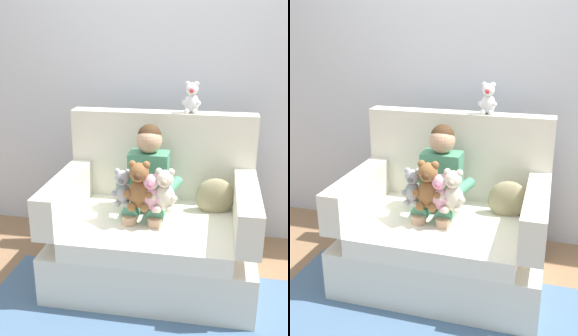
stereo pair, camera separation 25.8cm
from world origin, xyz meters
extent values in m
plane|color=#936D4C|center=(0.00, 0.00, 0.00)|extent=(8.00, 8.00, 0.00)
cube|color=silver|center=(0.00, 0.77, 1.30)|extent=(6.00, 0.10, 2.60)
cube|color=silver|center=(0.00, 0.00, 0.16)|extent=(1.29, 0.91, 0.33)
cube|color=white|center=(0.00, -0.07, 0.39)|extent=(1.01, 0.77, 0.12)
cube|color=silver|center=(0.00, 0.38, 0.76)|extent=(1.29, 0.14, 0.62)
cube|color=silver|center=(-0.57, -0.07, 0.58)|extent=(0.14, 0.77, 0.26)
cube|color=silver|center=(0.57, -0.07, 0.58)|extent=(0.14, 0.77, 0.26)
cube|color=#4C9370|center=(-0.06, 0.14, 0.67)|extent=(0.26, 0.16, 0.34)
sphere|color=tan|center=(-0.06, 0.14, 0.92)|extent=(0.17, 0.17, 0.17)
sphere|color=#472D19|center=(-0.06, 0.15, 0.95)|extent=(0.16, 0.16, 0.16)
cylinder|color=#4C9370|center=(-0.14, 0.01, 0.50)|extent=(0.11, 0.26, 0.11)
cylinder|color=tan|center=(-0.14, -0.12, 0.35)|extent=(0.09, 0.09, 0.30)
cylinder|color=#4C9370|center=(0.02, 0.01, 0.50)|extent=(0.11, 0.26, 0.11)
cylinder|color=tan|center=(0.02, -0.12, 0.35)|extent=(0.09, 0.09, 0.30)
cylinder|color=#4C9370|center=(-0.22, 0.02, 0.65)|extent=(0.13, 0.27, 0.07)
cylinder|color=#4C9370|center=(0.10, 0.02, 0.65)|extent=(0.13, 0.27, 0.07)
ellipsoid|color=brown|center=(-0.07, -0.11, 0.65)|extent=(0.14, 0.12, 0.19)
sphere|color=brown|center=(-0.07, -0.12, 0.79)|extent=(0.12, 0.12, 0.12)
sphere|color=#4C2D19|center=(-0.07, -0.18, 0.78)|extent=(0.05, 0.05, 0.05)
sphere|color=brown|center=(-0.12, -0.12, 0.84)|extent=(0.05, 0.05, 0.05)
sphere|color=brown|center=(-0.14, -0.15, 0.66)|extent=(0.05, 0.05, 0.05)
sphere|color=brown|center=(-0.11, -0.16, 0.58)|extent=(0.05, 0.05, 0.05)
sphere|color=brown|center=(-0.03, -0.12, 0.84)|extent=(0.05, 0.05, 0.05)
sphere|color=brown|center=(-0.01, -0.15, 0.66)|extent=(0.05, 0.05, 0.05)
sphere|color=brown|center=(-0.03, -0.16, 0.58)|extent=(0.05, 0.05, 0.05)
ellipsoid|color=#EAA8BC|center=(0.00, -0.12, 0.63)|extent=(0.11, 0.09, 0.14)
sphere|color=#EAA8BC|center=(0.00, -0.13, 0.74)|extent=(0.09, 0.09, 0.09)
sphere|color=#CC6684|center=(0.00, -0.17, 0.73)|extent=(0.04, 0.04, 0.04)
sphere|color=#EAA8BC|center=(-0.04, -0.12, 0.78)|extent=(0.04, 0.04, 0.04)
sphere|color=#EAA8BC|center=(-0.06, -0.15, 0.64)|extent=(0.04, 0.04, 0.04)
sphere|color=#EAA8BC|center=(-0.03, -0.16, 0.58)|extent=(0.04, 0.04, 0.04)
sphere|color=#EAA8BC|center=(0.03, -0.12, 0.78)|extent=(0.04, 0.04, 0.04)
sphere|color=#EAA8BC|center=(0.05, -0.15, 0.64)|extent=(0.04, 0.04, 0.04)
sphere|color=#EAA8BC|center=(0.03, -0.16, 0.58)|extent=(0.04, 0.04, 0.04)
ellipsoid|color=silver|center=(0.08, -0.11, 0.64)|extent=(0.13, 0.11, 0.16)
sphere|color=silver|center=(0.08, -0.12, 0.76)|extent=(0.11, 0.11, 0.11)
sphere|color=tan|center=(0.08, -0.17, 0.76)|extent=(0.04, 0.04, 0.04)
sphere|color=silver|center=(0.05, -0.12, 0.81)|extent=(0.04, 0.04, 0.04)
sphere|color=silver|center=(0.02, -0.14, 0.65)|extent=(0.04, 0.04, 0.04)
sphere|color=silver|center=(0.05, -0.16, 0.58)|extent=(0.05, 0.05, 0.05)
sphere|color=silver|center=(0.12, -0.12, 0.81)|extent=(0.04, 0.04, 0.04)
sphere|color=silver|center=(0.14, -0.14, 0.65)|extent=(0.04, 0.04, 0.04)
sphere|color=silver|center=(0.12, -0.16, 0.58)|extent=(0.05, 0.05, 0.05)
ellipsoid|color=#9E9EA3|center=(-0.18, -0.08, 0.63)|extent=(0.11, 0.09, 0.14)
sphere|color=#9E9EA3|center=(-0.18, -0.09, 0.74)|extent=(0.09, 0.09, 0.09)
sphere|color=slate|center=(-0.18, -0.13, 0.73)|extent=(0.04, 0.04, 0.04)
sphere|color=#9E9EA3|center=(-0.22, -0.08, 0.78)|extent=(0.04, 0.04, 0.04)
sphere|color=#9E9EA3|center=(-0.24, -0.11, 0.64)|extent=(0.04, 0.04, 0.04)
sphere|color=#9E9EA3|center=(-0.21, -0.12, 0.58)|extent=(0.04, 0.04, 0.04)
sphere|color=#9E9EA3|center=(-0.15, -0.08, 0.78)|extent=(0.04, 0.04, 0.04)
sphere|color=#9E9EA3|center=(-0.13, -0.11, 0.64)|extent=(0.04, 0.04, 0.04)
sphere|color=#9E9EA3|center=(-0.15, -0.12, 0.58)|extent=(0.04, 0.04, 0.04)
ellipsoid|color=white|center=(0.19, 0.38, 1.13)|extent=(0.10, 0.08, 0.13)
sphere|color=white|center=(0.19, 0.37, 1.23)|extent=(0.08, 0.08, 0.08)
sphere|color=#DB333D|center=(0.19, 0.34, 1.22)|extent=(0.03, 0.03, 0.03)
sphere|color=white|center=(0.16, 0.38, 1.26)|extent=(0.03, 0.03, 0.03)
sphere|color=white|center=(0.15, 0.36, 1.14)|extent=(0.03, 0.03, 0.03)
sphere|color=white|center=(0.17, 0.35, 1.08)|extent=(0.04, 0.04, 0.04)
sphere|color=white|center=(0.22, 0.38, 1.26)|extent=(0.03, 0.03, 0.03)
sphere|color=white|center=(0.24, 0.36, 1.14)|extent=(0.03, 0.03, 0.03)
sphere|color=white|center=(0.22, 0.35, 1.08)|extent=(0.04, 0.04, 0.04)
ellipsoid|color=#998C66|center=(0.38, 0.17, 0.55)|extent=(0.27, 0.16, 0.26)
camera|label=1|loc=(0.37, -2.45, 1.63)|focal=44.98mm
camera|label=2|loc=(0.63, -2.39, 1.63)|focal=44.98mm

